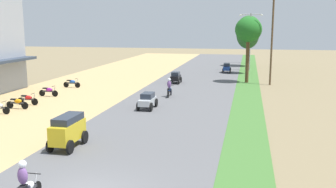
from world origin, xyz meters
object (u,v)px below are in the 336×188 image
parked_motorbike_fourth (49,91)px  car_van_yellow (68,130)px  parked_motorbike_third (28,99)px  motorbike_ahead_second (169,88)px  car_sedan_silver (147,100)px  motorbike_foreground_rider (25,184)px  utility_pole_near (272,37)px  parked_motorbike_second (17,102)px  median_tree_second (248,34)px  streetlamp_near (250,38)px  car_hatchback_blue (227,67)px  streetlamp_mid (250,35)px  median_tree_third (249,30)px  parked_motorbike_fifth (72,83)px  car_hatchback_black (176,77)px  median_tree_nearest (248,30)px

parked_motorbike_fourth → car_van_yellow: size_ratio=0.75×
parked_motorbike_third → motorbike_ahead_second: motorbike_ahead_second is taller
car_van_yellow → car_sedan_silver: (1.59, 9.81, -0.28)m
motorbike_foreground_rider → utility_pole_near: bearing=72.1°
parked_motorbike_second → median_tree_second: size_ratio=0.26×
streetlamp_near → car_hatchback_blue: streetlamp_near is taller
streetlamp_near → streetlamp_mid: size_ratio=0.96×
car_hatchback_blue → parked_motorbike_fourth: bearing=-125.1°
parked_motorbike_second → car_hatchback_blue: car_hatchback_blue is taller
streetlamp_near → utility_pole_near: utility_pole_near is taller
median_tree_second → median_tree_third: median_tree_third is taller
parked_motorbike_fifth → motorbike_foreground_rider: 25.92m
car_hatchback_black → car_van_yellow: bearing=-93.3°
median_tree_second → car_hatchback_blue: 5.06m
motorbike_ahead_second → median_tree_third: bearing=76.4°
parked_motorbike_third → streetlamp_mid: bearing=65.6°
median_tree_second → streetlamp_near: size_ratio=0.89×
utility_pole_near → car_sedan_silver: size_ratio=4.28×
streetlamp_mid → car_hatchback_black: size_ratio=4.01×
car_hatchback_black → median_tree_nearest: bearing=16.5°
parked_motorbike_second → car_sedan_silver: (9.54, 2.01, 0.19)m
median_tree_third → utility_pole_near: (2.44, -17.83, -0.49)m
median_tree_second → car_van_yellow: 34.25m
utility_pole_near → motorbike_foreground_rider: bearing=-107.9°
parked_motorbike_second → parked_motorbike_fifth: (-0.42, 10.02, 0.00)m
streetlamp_mid → utility_pole_near: (2.18, -22.74, 0.36)m
streetlamp_near → car_van_yellow: streetlamp_near is taller
streetlamp_near → car_hatchback_black: size_ratio=3.86×
parked_motorbike_fourth → median_tree_nearest: 21.44m
parked_motorbike_fourth → utility_pole_near: utility_pole_near is taller
parked_motorbike_fifth → car_hatchback_blue: bearing=47.0°
parked_motorbike_fourth → car_hatchback_blue: 24.98m
parked_motorbike_second → median_tree_second: bearing=56.4°
parked_motorbike_third → streetlamp_near: bearing=57.9°
parked_motorbike_second → parked_motorbike_fifth: 10.03m
parked_motorbike_third → motorbike_ahead_second: bearing=29.0°
streetlamp_near → utility_pole_near: bearing=-80.0°
median_tree_third → streetlamp_near: bearing=-87.3°
streetlamp_mid → motorbike_ahead_second: size_ratio=4.46×
median_tree_nearest → car_sedan_silver: bearing=-115.4°
median_tree_nearest → car_van_yellow: bearing=-109.4°
streetlamp_near → car_van_yellow: (-9.02, -36.41, -3.50)m
median_tree_nearest → streetlamp_near: streetlamp_near is taller
parked_motorbike_fourth → car_hatchback_black: size_ratio=0.90×
car_sedan_silver → utility_pole_near: bearing=56.0°
parked_motorbike_fifth → streetlamp_near: streetlamp_near is taller
median_tree_third → car_sedan_silver: (-7.17, -32.10, -4.78)m
streetlamp_near → motorbike_ahead_second: size_ratio=4.30×
streetlamp_mid → median_tree_third: bearing=-93.1°
parked_motorbike_third → car_hatchback_black: car_hatchback_black is taller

